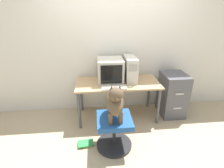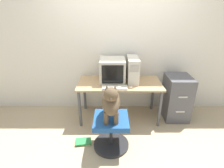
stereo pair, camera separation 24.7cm
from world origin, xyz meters
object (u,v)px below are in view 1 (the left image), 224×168
(crt_monitor, at_px, (110,70))
(filing_cabinet, at_px, (172,95))
(pc_tower, at_px, (130,69))
(dog, at_px, (115,101))
(book_stack_floor, at_px, (86,143))
(keyboard, at_px, (114,87))
(office_chair, at_px, (114,130))

(crt_monitor, distance_m, filing_cabinet, 1.27)
(pc_tower, relative_size, dog, 0.87)
(book_stack_floor, bearing_deg, dog, -9.83)
(keyboard, distance_m, filing_cabinet, 1.20)
(keyboard, bearing_deg, pc_tower, 45.26)
(keyboard, bearing_deg, book_stack_floor, -135.65)
(filing_cabinet, bearing_deg, dog, -146.47)
(pc_tower, xyz_separation_m, book_stack_floor, (-0.80, -0.79, -0.90))
(crt_monitor, bearing_deg, pc_tower, -0.77)
(pc_tower, height_order, filing_cabinet, pc_tower)
(pc_tower, xyz_separation_m, office_chair, (-0.37, -0.85, -0.64))
(pc_tower, relative_size, keyboard, 1.18)
(dog, bearing_deg, book_stack_floor, 170.17)
(office_chair, xyz_separation_m, book_stack_floor, (-0.43, 0.06, -0.26))
(pc_tower, height_order, keyboard, pc_tower)
(dog, distance_m, book_stack_floor, 0.87)
(dog, bearing_deg, office_chair, 90.00)
(book_stack_floor, bearing_deg, office_chair, -8.12)
(pc_tower, distance_m, keyboard, 0.49)
(book_stack_floor, bearing_deg, crt_monitor, 60.62)
(keyboard, height_order, office_chair, keyboard)
(dog, relative_size, book_stack_floor, 2.18)
(crt_monitor, height_order, keyboard, crt_monitor)
(crt_monitor, bearing_deg, keyboard, -83.83)
(keyboard, relative_size, office_chair, 0.78)
(office_chair, xyz_separation_m, dog, (-0.00, -0.01, 0.50))
(crt_monitor, height_order, pc_tower, pc_tower)
(pc_tower, xyz_separation_m, keyboard, (-0.32, -0.32, -0.20))
(dog, xyz_separation_m, filing_cabinet, (1.19, 0.79, -0.37))
(keyboard, bearing_deg, dog, -95.89)
(office_chair, bearing_deg, keyboard, 83.96)
(keyboard, bearing_deg, office_chair, -96.04)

